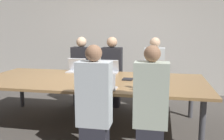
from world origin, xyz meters
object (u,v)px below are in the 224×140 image
at_px(laptop_far_right, 155,71).
at_px(stapler, 104,79).
at_px(laptop_near_midright, 104,85).
at_px(cup_far_center, 95,71).
at_px(cup_far_midleft, 89,70).
at_px(laptop_far_midleft, 77,68).
at_px(laptop_far_center, 109,69).
at_px(person_near_right, 151,108).
at_px(cup_far_right, 140,72).
at_px(laptop_near_right, 154,87).
at_px(person_near_midright, 94,106).
at_px(person_far_right, 154,74).
at_px(bottle_far_center, 93,68).
at_px(bottle_near_right, 137,81).
at_px(person_far_midleft, 82,72).
at_px(person_far_center, 112,73).

relative_size(laptop_far_right, stapler, 2.34).
bearing_deg(stapler, laptop_near_midright, -51.47).
bearing_deg(cup_far_center, laptop_far_right, 1.21).
xyz_separation_m(cup_far_midleft, stapler, (0.45, -0.70, -0.02)).
relative_size(laptop_far_midleft, laptop_far_center, 1.04).
distance_m(person_near_right, cup_far_center, 1.98).
bearing_deg(cup_far_right, laptop_far_center, 176.11).
relative_size(laptop_far_center, cup_far_center, 4.10).
xyz_separation_m(laptop_far_right, laptop_near_right, (0.02, -1.26, -0.01)).
xyz_separation_m(laptop_far_midleft, person_near_midright, (0.83, -1.75, -0.16)).
bearing_deg(person_near_right, person_far_right, -89.15).
height_order(bottle_far_center, stapler, bottle_far_center).
bearing_deg(laptop_near_midright, cup_far_center, -69.81).
xyz_separation_m(person_near_midright, person_near_right, (0.66, 0.09, -0.00)).
relative_size(person_near_midright, person_near_right, 1.00).
height_order(person_near_right, bottle_near_right, person_near_right).
bearing_deg(cup_far_center, person_far_right, 25.28).
xyz_separation_m(person_far_right, laptop_far_midleft, (-1.46, -0.48, 0.15)).
xyz_separation_m(person_near_midright, bottle_far_center, (-0.48, 1.67, 0.19)).
height_order(person_far_midleft, cup_far_midleft, person_far_midleft).
distance_m(laptop_near_right, laptop_far_center, 1.56).
bearing_deg(laptop_far_right, cup_far_right, -178.40).
relative_size(person_near_midright, cup_far_center, 16.87).
distance_m(laptop_far_midleft, person_far_midleft, 0.42).
height_order(laptop_far_right, laptop_far_center, laptop_far_right).
distance_m(cup_far_midleft, laptop_near_right, 1.77).
xyz_separation_m(laptop_far_right, bottle_far_center, (-1.14, -0.08, 0.03)).
distance_m(bottle_near_right, cup_far_center, 1.41).
relative_size(person_near_midright, bottle_near_right, 6.04).
distance_m(laptop_near_right, stapler, 0.97).
bearing_deg(stapler, person_near_midright, -57.36).
bearing_deg(cup_far_center, bottle_near_right, -50.53).
distance_m(laptop_far_right, cup_far_center, 1.11).
bearing_deg(laptop_far_center, cup_far_right, -3.89).
bearing_deg(person_near_midright, cup_far_right, -102.80).
bearing_deg(person_far_midleft, person_near_right, -53.61).
relative_size(laptop_far_midleft, person_near_right, 0.25).
bearing_deg(laptop_near_right, cup_far_right, -77.27).
height_order(laptop_far_midleft, person_near_midright, person_near_midright).
xyz_separation_m(person_near_right, bottle_far_center, (-1.14, 1.58, 0.20)).
relative_size(person_far_midleft, person_near_midright, 1.01).
bearing_deg(laptop_far_midleft, laptop_far_right, -0.28).
relative_size(person_far_midleft, stapler, 9.28).
height_order(laptop_far_center, person_far_center, person_far_center).
bearing_deg(person_far_center, person_near_right, -67.01).
distance_m(person_far_center, cup_far_center, 0.52).
bearing_deg(person_far_right, bottle_near_right, -96.87).
distance_m(laptop_near_right, bottle_near_right, 0.28).
xyz_separation_m(person_near_right, person_far_center, (-0.88, 2.08, 0.01)).
distance_m(cup_far_right, laptop_far_midleft, 1.22).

